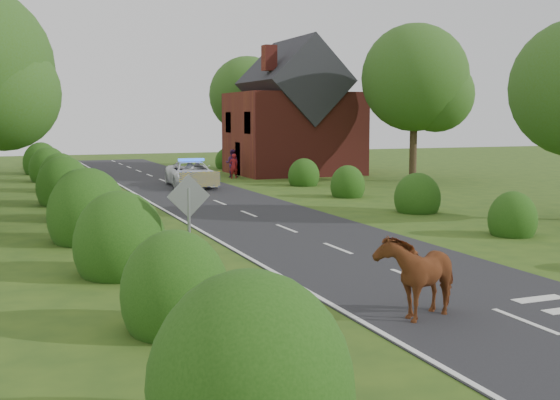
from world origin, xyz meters
name	(u,v)px	position (x,y,z in m)	size (l,w,h in m)	color
ground	(411,278)	(0.00, 0.00, 0.00)	(120.00, 120.00, 0.00)	#2C4A17
road	(226,205)	(0.00, 15.00, 0.01)	(6.00, 70.00, 0.02)	black
road_markings	(204,213)	(-1.60, 12.93, 0.03)	(4.96, 70.00, 0.01)	white
hedgerow_left	(81,204)	(-6.51, 11.69, 0.75)	(2.75, 50.41, 3.00)	#1F4811
hedgerow_right	(401,196)	(6.60, 11.21, 0.55)	(2.10, 45.78, 2.10)	#1F4811
tree_right_b	(420,82)	(14.29, 21.84, 5.94)	(6.56, 6.40, 9.40)	#332316
tree_right_c	(251,98)	(9.27, 37.85, 5.34)	(6.15, 6.00, 8.58)	#332316
road_sign	(189,210)	(-5.00, 2.00, 1.65)	(1.06, 0.08, 2.53)	gray
house	(293,118)	(9.49, 30.00, 3.79)	(8.00, 7.40, 9.17)	maroon
cow	(417,281)	(-1.66, -2.83, 0.70)	(1.04, 1.96, 1.39)	brown
police_van	(191,174)	(0.67, 23.58, 0.72)	(2.82, 5.40, 1.58)	white
pedestrian_red	(234,166)	(4.52, 27.85, 0.78)	(0.57, 0.37, 1.56)	maroon
pedestrian_purple	(232,163)	(4.71, 28.71, 0.90)	(0.87, 0.68, 1.80)	#451F50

